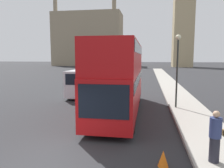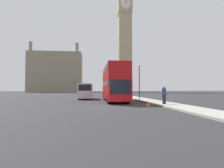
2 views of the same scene
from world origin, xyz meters
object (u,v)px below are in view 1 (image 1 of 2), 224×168
red_double_decker_bus (120,75)px  pedestrian (215,137)px  parked_sedan (111,75)px  white_van (85,82)px  street_lamp (178,59)px

red_double_decker_bus → pedestrian: 7.83m
parked_sedan → white_van: bearing=-89.0°
street_lamp → white_van: bearing=152.0°
white_van → pedestrian: bearing=-56.7°
street_lamp → parked_sedan: 21.74m
parked_sedan → street_lamp: bearing=-68.2°
pedestrian → street_lamp: (-0.27, 8.06, 2.47)m
pedestrian → parked_sedan: 29.28m
red_double_decker_bus → parked_sedan: bearing=101.1°
street_lamp → parked_sedan: street_lamp is taller
street_lamp → parked_sedan: bearing=111.8°
street_lamp → parked_sedan: size_ratio=1.12×
white_van → parked_sedan: (-0.27, 15.92, -0.60)m
red_double_decker_bus → pedestrian: bearing=-58.3°
pedestrian → street_lamp: bearing=91.9°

